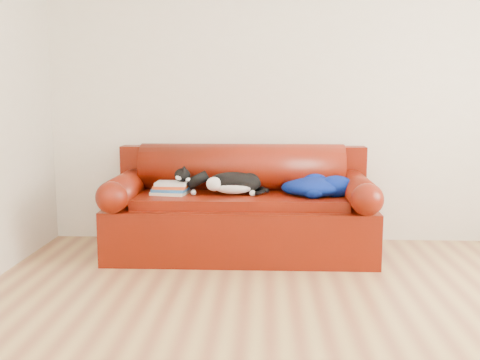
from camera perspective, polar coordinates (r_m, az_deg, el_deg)
The scene contains 7 objects.
ground at distance 3.23m, azimuth 8.86°, elevation -14.88°, with size 4.50×4.50×0.00m, color brown.
room_shell at distance 3.02m, azimuth 12.00°, elevation 15.73°, with size 4.52×4.02×2.61m.
sofa_base at distance 4.56m, azimuth 0.08°, elevation -4.63°, with size 2.10×0.90×0.50m.
sofa_back at distance 4.74m, azimuth 0.21°, elevation -0.39°, with size 2.10×1.01×0.88m.
book_stack at distance 4.51m, azimuth -7.03°, elevation -0.83°, with size 0.31×0.25×0.10m.
cat at distance 4.46m, azimuth -0.70°, elevation -0.39°, with size 0.63×0.36×0.22m.
blanket at distance 4.47m, azimuth 7.75°, elevation -0.60°, with size 0.61×0.49×0.17m.
Camera 1 is at (-0.35, -2.95, 1.28)m, focal length 42.00 mm.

